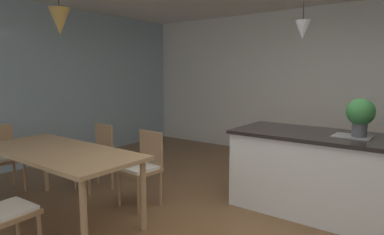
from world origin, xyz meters
TOP-DOWN VIEW (x-y plane):
  - wall_back_kitchen at (0.00, 3.26)m, footprint 10.00×0.12m
  - window_wall_left_glazing at (-4.06, 0.00)m, footprint 0.06×8.40m
  - dining_table at (-1.85, -0.90)m, footprint 1.97×0.84m
  - chair_near_right at (-1.40, -1.69)m, footprint 0.42×0.42m
  - chair_window_end at (-3.20, -0.90)m, footprint 0.42×0.42m
  - chair_far_right at (-1.40, -0.11)m, footprint 0.43×0.43m
  - chair_far_left at (-2.29, -0.11)m, footprint 0.43×0.43m
  - kitchen_island at (0.50, 0.92)m, footprint 2.23×0.90m
  - pendant_over_table at (-1.88, -0.79)m, footprint 0.21×0.21m
  - pendant_over_island_main at (0.06, 0.92)m, footprint 0.16×0.16m
  - potted_plant_on_island at (0.69, 0.92)m, footprint 0.28×0.28m

SIDE VIEW (x-z plane):
  - kitchen_island at x=0.50m, z-range 0.01..0.92m
  - chair_near_right at x=-1.40m, z-range 0.04..0.91m
  - chair_window_end at x=-3.20m, z-range 0.04..0.91m
  - chair_far_right at x=-1.40m, z-range 0.04..0.91m
  - chair_far_left at x=-2.29m, z-range 0.04..0.91m
  - dining_table at x=-1.85m, z-range 0.31..1.06m
  - potted_plant_on_island at x=0.69m, z-range 0.94..1.34m
  - wall_back_kitchen at x=0.00m, z-range 0.00..2.70m
  - window_wall_left_glazing at x=-4.06m, z-range 0.00..2.70m
  - pendant_over_island_main at x=0.06m, z-range 1.64..2.42m
  - pendant_over_table at x=-1.88m, z-range 1.71..2.46m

